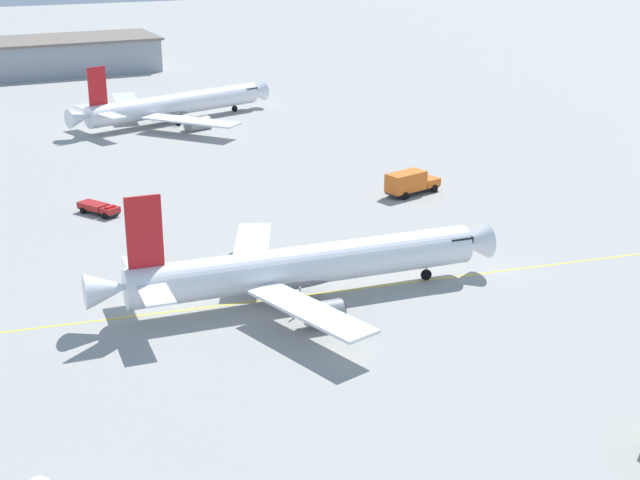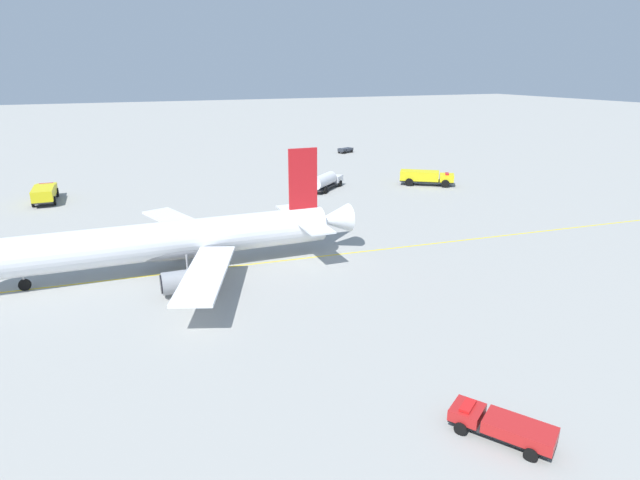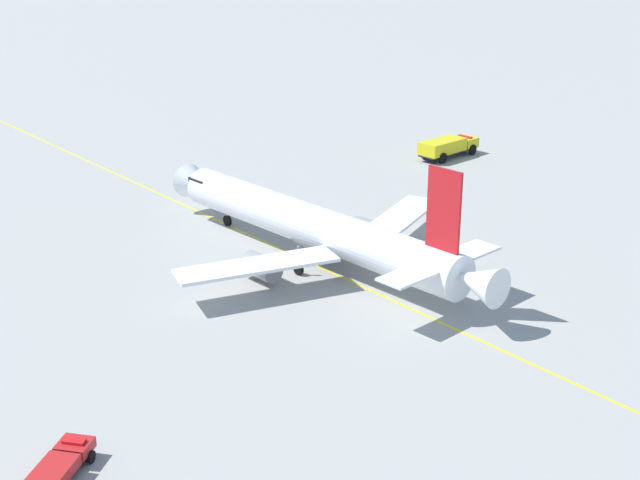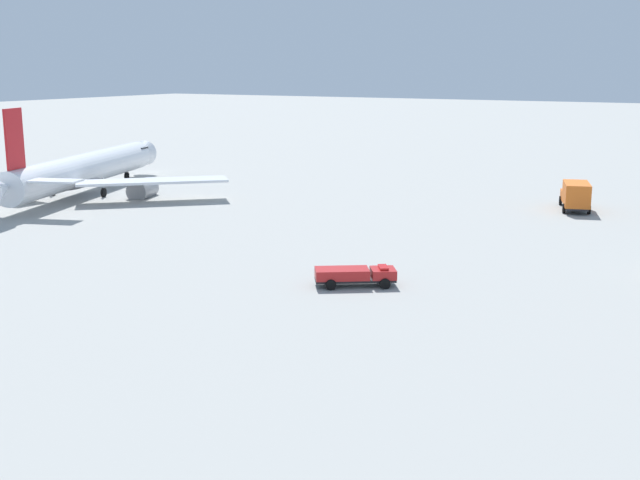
# 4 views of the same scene
# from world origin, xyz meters

# --- Properties ---
(airliner_secondary) EXTENTS (38.28, 35.60, 11.39)m
(airliner_secondary) POSITION_xyz_m (12.23, 81.46, 2.77)
(airliner_secondary) COLOR white
(airliner_secondary) RESTS_ON ground_plane
(catering_truck_truck) EXTENTS (8.22, 4.67, 3.10)m
(catering_truck_truck) POSITION_xyz_m (30.20, 27.31, 1.66)
(catering_truck_truck) COLOR #232326
(catering_truck_truck) RESTS_ON ground_plane
(ops_pickup_truck) EXTENTS (4.70, 5.78, 1.41)m
(ops_pickup_truck) POSITION_xyz_m (-8.52, 34.37, 0.81)
(ops_pickup_truck) COLOR #232326
(ops_pickup_truck) RESTS_ON ground_plane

